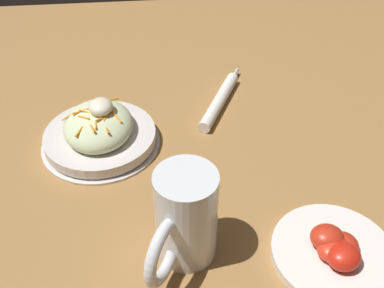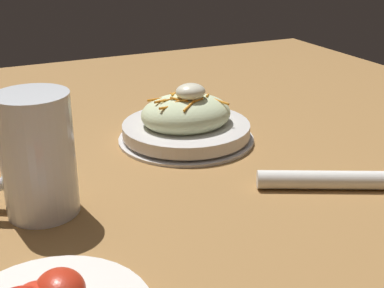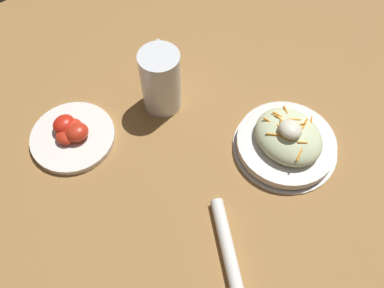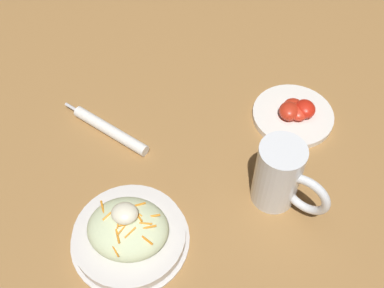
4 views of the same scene
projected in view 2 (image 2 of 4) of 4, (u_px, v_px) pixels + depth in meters
The scene contains 4 objects.
ground_plane at pixel (171, 173), 0.73m from camera, with size 1.43×1.43×0.00m, color #9E703D.
salad_plate at pixel (186, 123), 0.83m from camera, with size 0.22×0.22×0.09m.
beer_mug at pixel (35, 162), 0.61m from camera, with size 0.14×0.10×0.15m.
napkin_roll at pixel (332, 180), 0.68m from camera, with size 0.21×0.11×0.02m.
Camera 2 is at (-0.26, -0.61, 0.31)m, focal length 49.58 mm.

